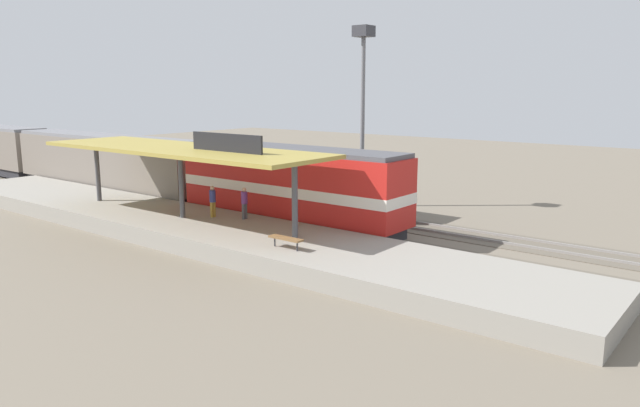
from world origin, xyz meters
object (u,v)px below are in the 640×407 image
object	(u,v)px
person_walking	(244,201)
passenger_carriage_front	(107,163)
freight_car	(307,180)
light_mast	(363,79)
platform_bench	(286,239)
person_waiting	(213,200)
locomotive	(290,186)

from	to	relation	value
person_walking	passenger_carriage_front	bearing A→B (deg)	80.67
freight_car	light_mast	xyz separation A→B (m)	(3.20, -2.10, 6.43)
freight_car	light_mast	size ratio (longest dim) A/B	1.03
platform_bench	person_waiting	xyz separation A→B (m)	(2.46, 7.41, 0.51)
passenger_carriage_front	person_walking	world-z (taller)	passenger_carriage_front
freight_car	person_walking	world-z (taller)	freight_car
passenger_carriage_front	freight_car	bearing A→B (deg)	-73.42
person_walking	person_waiting	bearing A→B (deg)	112.57
locomotive	light_mast	xyz separation A→B (m)	(7.80, 0.45, 5.99)
locomotive	person_waiting	distance (m)	4.36
light_mast	person_waiting	xyz separation A→B (m)	(-11.34, 2.04, -6.54)
locomotive	passenger_carriage_front	world-z (taller)	locomotive
light_mast	person_walking	world-z (taller)	light_mast
passenger_carriage_front	person_walking	size ratio (longest dim) A/B	11.70
freight_car	person_walking	size ratio (longest dim) A/B	7.02
platform_bench	freight_car	xyz separation A→B (m)	(10.60, 7.47, 0.63)
locomotive	person_walking	xyz separation A→B (m)	(-2.83, 0.79, -0.56)
freight_car	person_waiting	bearing A→B (deg)	-179.58
person_walking	light_mast	bearing A→B (deg)	-1.82
freight_car	person_walking	xyz separation A→B (m)	(-7.43, -1.76, -0.12)
locomotive	freight_car	bearing A→B (deg)	28.99
passenger_carriage_front	locomotive	bearing A→B (deg)	-90.00
locomotive	person_waiting	size ratio (longest dim) A/B	8.44
passenger_carriage_front	freight_car	size ratio (longest dim) A/B	1.67
passenger_carriage_front	light_mast	size ratio (longest dim) A/B	1.71
freight_car	person_walking	distance (m)	7.64
person_waiting	freight_car	bearing A→B (deg)	0.42
light_mast	person_waiting	bearing A→B (deg)	169.80
platform_bench	passenger_carriage_front	world-z (taller)	passenger_carriage_front
freight_car	passenger_carriage_front	bearing A→B (deg)	106.58
platform_bench	person_waiting	world-z (taller)	person_waiting
locomotive	light_mast	bearing A→B (deg)	3.31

